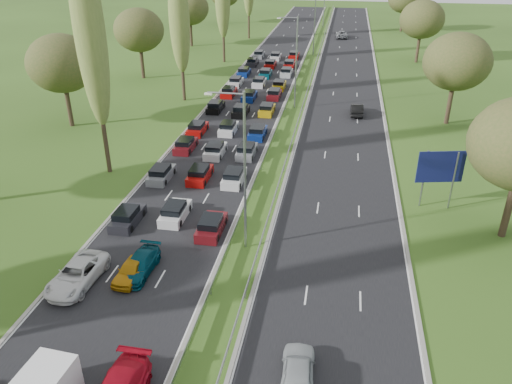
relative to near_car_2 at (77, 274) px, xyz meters
The scene contains 16 objects.
ground 44.64m from the near_car_2, 76.71° to the left, with size 260.00×260.00×0.00m, color #2D4A17.
near_carriageway 46.07m from the near_car_2, 85.63° to the left, with size 10.50×215.00×0.04m, color black.
far_carriageway 48.99m from the near_car_2, 69.68° to the left, with size 10.50×215.00×0.04m, color black.
central_reservation 47.07m from the near_car_2, 77.41° to the left, with size 2.36×215.00×0.32m.
lamp_columns 43.01m from the near_car_2, 76.09° to the left, with size 0.18×140.18×12.00m.
poplar_row 34.16m from the near_car_2, 100.29° to the left, with size 2.80×127.80×22.44m.
woodland_left 31.47m from the near_car_2, 121.93° to the left, with size 8.00×166.00×11.10m.
woodland_right 42.89m from the near_car_2, 45.32° to the left, with size 8.00×153.00×11.10m.
traffic_queue_fill 41.03m from the near_car_2, 85.08° to the left, with size 9.08×68.81×0.80m.
near_car_2 is the anchor object (origin of this frame).
near_car_7 4.11m from the near_car_2, 27.12° to the left, with size 1.82×4.48×1.30m, color #043948.
near_car_8 3.60m from the near_car_2, 21.31° to the left, with size 1.56×3.89×1.32m, color #B97B0C.
far_car_0 16.48m from the near_car_2, 20.64° to the right, with size 1.76×4.36×1.49m, color #A0A6A9.
far_car_1 43.98m from the near_car_2, 64.93° to the left, with size 1.57×4.49×1.48m, color black.
far_car_2 97.96m from the near_car_2, 80.94° to the left, with size 2.66×5.77×1.60m, color gray.
direction_sign 29.64m from the near_car_2, 31.48° to the left, with size 3.92×0.98×5.20m.
Camera 1 is at (10.77, 11.87, 20.88)m, focal length 35.00 mm.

